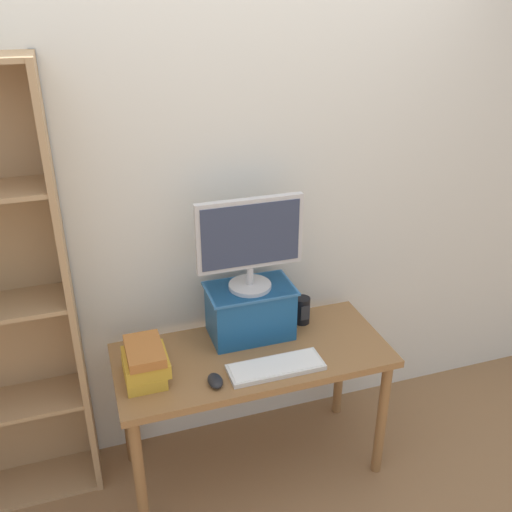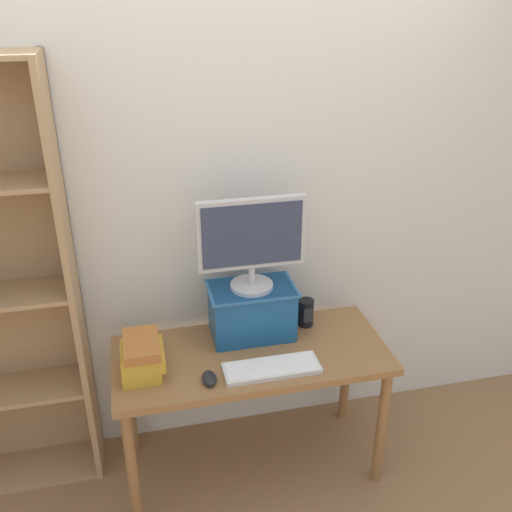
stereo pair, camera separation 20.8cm
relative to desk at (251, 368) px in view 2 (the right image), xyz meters
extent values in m
plane|color=olive|center=(0.00, 0.00, -0.61)|extent=(12.00, 12.00, 0.00)
cube|color=silver|center=(0.00, 0.39, 0.69)|extent=(7.00, 0.08, 2.60)
cube|color=olive|center=(0.00, 0.00, 0.07)|extent=(1.28, 0.57, 0.04)
cylinder|color=olive|center=(-0.59, -0.23, -0.28)|extent=(0.05, 0.05, 0.67)
cylinder|color=olive|center=(0.59, -0.23, -0.28)|extent=(0.05, 0.05, 0.67)
cylinder|color=olive|center=(-0.59, 0.23, -0.28)|extent=(0.05, 0.05, 0.67)
cylinder|color=olive|center=(0.59, 0.23, -0.28)|extent=(0.05, 0.05, 0.67)
cube|color=tan|center=(-0.77, 0.21, 0.40)|extent=(0.03, 0.28, 2.03)
cube|color=tan|center=(-1.19, 0.21, -0.60)|extent=(0.81, 0.27, 0.02)
cube|color=#195189|center=(0.04, 0.15, 0.22)|extent=(0.39, 0.24, 0.26)
cube|color=#2D669E|center=(0.04, 0.15, 0.34)|extent=(0.41, 0.26, 0.01)
cylinder|color=#B7B7BA|center=(0.04, 0.15, 0.36)|extent=(0.20, 0.20, 0.02)
cylinder|color=#B7B7BA|center=(0.04, 0.15, 0.41)|extent=(0.03, 0.03, 0.09)
cube|color=#B7B7BA|center=(0.04, 0.15, 0.63)|extent=(0.50, 0.04, 0.33)
cube|color=#2D3851|center=(0.04, 0.13, 0.63)|extent=(0.46, 0.00, 0.29)
cube|color=silver|center=(0.06, -0.16, 0.10)|extent=(0.43, 0.15, 0.02)
cube|color=white|center=(0.06, -0.16, 0.11)|extent=(0.40, 0.13, 0.00)
ellipsoid|color=black|center=(-0.22, -0.17, 0.11)|extent=(0.06, 0.10, 0.04)
cube|color=gold|center=(-0.51, -0.03, 0.12)|extent=(0.17, 0.24, 0.05)
cube|color=gold|center=(-0.50, -0.04, 0.18)|extent=(0.19, 0.21, 0.07)
cube|color=#AD662D|center=(-0.50, -0.03, 0.23)|extent=(0.15, 0.24, 0.04)
cylinder|color=black|center=(0.32, 0.17, 0.16)|extent=(0.08, 0.08, 0.14)
cube|color=#2D2D30|center=(0.32, 0.13, 0.17)|extent=(0.05, 0.00, 0.08)
camera|label=1|loc=(-0.67, -2.09, 1.66)|focal=40.00mm
camera|label=2|loc=(-0.47, -2.14, 1.66)|focal=40.00mm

